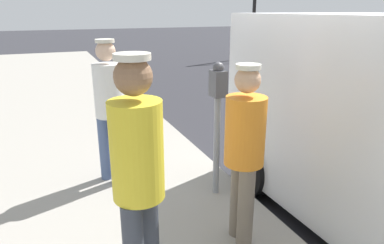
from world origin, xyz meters
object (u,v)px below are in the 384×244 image
object	(u,v)px
parking_meter_near	(218,107)
pedestrian_in_white	(109,103)
pedestrian_in_orange	(244,147)
pedestrian_in_yellow	(138,172)

from	to	relation	value
parking_meter_near	pedestrian_in_white	world-z (taller)	pedestrian_in_white
parking_meter_near	pedestrian_in_white	xyz separation A→B (m)	(1.02, -0.79, -0.04)
parking_meter_near	pedestrian_in_white	size ratio (longest dim) A/B	0.88
parking_meter_near	pedestrian_in_orange	size ratio (longest dim) A/B	0.93
parking_meter_near	pedestrian_in_orange	distance (m)	0.93
parking_meter_near	pedestrian_in_white	distance (m)	1.29
pedestrian_in_yellow	pedestrian_in_white	size ratio (longest dim) A/B	1.04
pedestrian_in_white	pedestrian_in_orange	xyz separation A→B (m)	(-0.83, 1.69, -0.06)
pedestrian_in_yellow	pedestrian_in_white	bearing A→B (deg)	-94.80
pedestrian_in_white	pedestrian_in_orange	distance (m)	1.88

